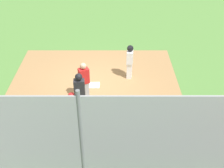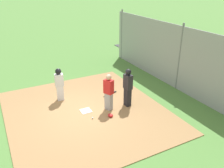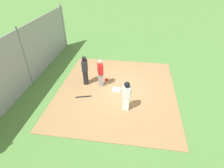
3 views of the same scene
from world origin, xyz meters
TOP-DOWN VIEW (x-y plane):
  - ground_plane at (0.00, 0.00)m, footprint 140.00×140.00m
  - dirt_infield at (0.00, 0.00)m, footprint 7.20×6.40m
  - home_plate at (0.00, 0.00)m, footprint 0.44×0.44m
  - catcher at (-0.32, -0.95)m, footprint 0.45×0.39m
  - umpire at (-0.39, -1.84)m, footprint 0.40×0.29m
  - runner at (1.51, 0.64)m, footprint 0.31×0.41m
  - baseball_bat at (0.90, -1.65)m, footprint 0.29×0.81m
  - catcher_mask at (-0.89, -0.73)m, footprint 0.24×0.20m
  - baseball at (-0.70, -0.01)m, footprint 0.07×0.07m
  - backstop_fence at (0.00, -5.05)m, footprint 12.00×0.10m

SIDE VIEW (x-z plane):
  - ground_plane at x=0.00m, z-range 0.00..0.00m
  - dirt_infield at x=0.00m, z-range 0.00..0.03m
  - home_plate at x=0.00m, z-range 0.03..0.05m
  - baseball_bat at x=0.90m, z-range 0.03..0.09m
  - baseball at x=-0.70m, z-range 0.03..0.10m
  - catcher_mask at x=-0.89m, z-range 0.03..0.15m
  - catcher at x=-0.32m, z-range 0.06..1.69m
  - runner at x=1.51m, z-range 0.13..1.68m
  - umpire at x=-0.39m, z-range 0.07..1.81m
  - backstop_fence at x=0.00m, z-range -0.07..3.28m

